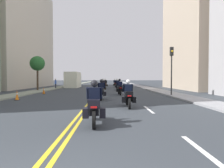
# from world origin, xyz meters

# --- Properties ---
(ground_plane) EXTENTS (264.00, 264.00, 0.00)m
(ground_plane) POSITION_xyz_m (0.00, 48.00, 0.00)
(ground_plane) COLOR #31363C
(sidewalk_left) EXTENTS (2.04, 144.00, 0.12)m
(sidewalk_left) POSITION_xyz_m (-7.71, 48.00, 0.06)
(sidewalk_left) COLOR gray
(sidewalk_left) RESTS_ON ground
(sidewalk_right) EXTENTS (2.04, 144.00, 0.12)m
(sidewalk_right) POSITION_xyz_m (7.71, 48.00, 0.06)
(sidewalk_right) COLOR gray
(sidewalk_right) RESTS_ON ground
(centreline_yellow_inner) EXTENTS (0.12, 132.00, 0.01)m
(centreline_yellow_inner) POSITION_xyz_m (-0.12, 48.00, 0.00)
(centreline_yellow_inner) COLOR yellow
(centreline_yellow_inner) RESTS_ON ground
(centreline_yellow_outer) EXTENTS (0.12, 132.00, 0.01)m
(centreline_yellow_outer) POSITION_xyz_m (0.12, 48.00, 0.00)
(centreline_yellow_outer) COLOR yellow
(centreline_yellow_outer) RESTS_ON ground
(lane_dashes_white) EXTENTS (0.14, 56.40, 0.01)m
(lane_dashes_white) POSITION_xyz_m (3.34, 29.00, 0.00)
(lane_dashes_white) COLOR silver
(lane_dashes_white) RESTS_ON ground
(building_left_1) EXTENTS (8.12, 20.98, 19.51)m
(building_left_1) POSITION_xyz_m (-15.83, 33.43, 9.76)
(building_left_1) COLOR beige
(building_left_1) RESTS_ON ground
(building_right_1) EXTENTS (8.03, 15.18, 18.42)m
(building_right_1) POSITION_xyz_m (15.78, 28.09, 9.21)
(building_right_1) COLOR tan
(building_right_1) RESTS_ON ground
(motorcycle_0) EXTENTS (0.78, 2.10, 1.59)m
(motorcycle_0) POSITION_xyz_m (0.72, 4.66, 0.66)
(motorcycle_0) COLOR black
(motorcycle_0) RESTS_ON ground
(motorcycle_1) EXTENTS (0.77, 2.22, 1.59)m
(motorcycle_1) POSITION_xyz_m (2.34, 8.76, 0.65)
(motorcycle_1) COLOR black
(motorcycle_1) RESTS_ON ground
(motorcycle_2) EXTENTS (0.76, 2.26, 1.59)m
(motorcycle_2) POSITION_xyz_m (0.67, 12.73, 0.66)
(motorcycle_2) COLOR black
(motorcycle_2) RESTS_ON ground
(motorcycle_3) EXTENTS (0.78, 2.15, 1.62)m
(motorcycle_3) POSITION_xyz_m (2.35, 17.36, 0.64)
(motorcycle_3) COLOR black
(motorcycle_3) RESTS_ON ground
(motorcycle_4) EXTENTS (0.77, 2.18, 1.66)m
(motorcycle_4) POSITION_xyz_m (0.55, 21.10, 0.65)
(motorcycle_4) COLOR black
(motorcycle_4) RESTS_ON ground
(motorcycle_5) EXTENTS (0.78, 2.25, 1.63)m
(motorcycle_5) POSITION_xyz_m (2.47, 25.65, 0.67)
(motorcycle_5) COLOR black
(motorcycle_5) RESTS_ON ground
(motorcycle_6) EXTENTS (0.77, 2.28, 1.63)m
(motorcycle_6) POSITION_xyz_m (0.70, 29.87, 0.67)
(motorcycle_6) COLOR black
(motorcycle_6) RESTS_ON ground
(motorcycle_7) EXTENTS (0.76, 2.07, 1.61)m
(motorcycle_7) POSITION_xyz_m (2.42, 33.84, 0.66)
(motorcycle_7) COLOR black
(motorcycle_7) RESTS_ON ground
(traffic_cone_1) EXTENTS (0.32, 0.32, 0.75)m
(traffic_cone_1) POSITION_xyz_m (-5.71, 12.61, 0.37)
(traffic_cone_1) COLOR black
(traffic_cone_1) RESTS_ON ground
(traffic_cone_2) EXTENTS (0.34, 0.34, 0.70)m
(traffic_cone_2) POSITION_xyz_m (-5.67, 18.58, 0.35)
(traffic_cone_2) COLOR black
(traffic_cone_2) RESTS_ON ground
(traffic_light_near) EXTENTS (0.28, 0.38, 4.56)m
(traffic_light_near) POSITION_xyz_m (7.09, 15.83, 3.16)
(traffic_light_near) COLOR black
(traffic_light_near) RESTS_ON ground
(pedestrian_0) EXTENTS (0.27, 0.50, 1.62)m
(pedestrian_0) POSITION_xyz_m (-7.26, 29.11, 0.84)
(pedestrian_0) COLOR #292C39
(pedestrian_0) RESTS_ON ground
(street_tree_0) EXTENTS (1.93, 1.93, 4.60)m
(street_tree_0) POSITION_xyz_m (-8.19, 23.78, 3.59)
(street_tree_0) COLOR #473525
(street_tree_0) RESTS_ON ground
(parked_truck) EXTENTS (2.20, 6.50, 2.80)m
(parked_truck) POSITION_xyz_m (-5.29, 34.08, 1.27)
(parked_truck) COLOR silver
(parked_truck) RESTS_ON ground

